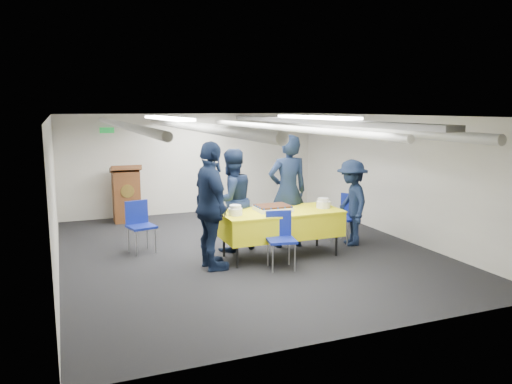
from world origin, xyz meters
TOP-DOWN VIEW (x-y plane):
  - ground at (0.00, 0.00)m, footprint 7.00×7.00m
  - room_shell at (0.09, 0.41)m, footprint 6.00×7.00m
  - serving_table at (0.42, -0.51)m, footprint 1.98×0.90m
  - sheet_cake at (0.30, -0.47)m, footprint 0.56×0.44m
  - plate_stack_left at (-0.38, -0.56)m, footprint 0.22×0.22m
  - plate_stack_right at (1.19, -0.56)m, footprint 0.24×0.24m
  - podium at (-1.60, 3.05)m, footprint 0.62×0.53m
  - chair_near at (0.18, -1.03)m, footprint 0.49×0.49m
  - chair_right at (1.96, -0.08)m, footprint 0.56×0.56m
  - chair_left at (-1.69, 0.63)m, footprint 0.51×0.51m
  - sailor_a at (0.79, -0.00)m, footprint 0.74×0.50m
  - sailor_b at (-0.20, 0.15)m, footprint 1.00×0.86m
  - sailor_c at (-0.81, -0.72)m, footprint 0.52×1.16m
  - sailor_d at (1.90, -0.32)m, footprint 0.78×1.09m

SIDE VIEW (x-z plane):
  - ground at x=0.00m, z-range 0.00..0.00m
  - chair_near at x=0.18m, z-range 0.10..0.97m
  - chair_right at x=1.96m, z-range 0.10..0.97m
  - chair_left at x=-1.69m, z-range 0.10..0.97m
  - serving_table at x=0.42m, z-range 0.17..0.94m
  - podium at x=-1.60m, z-range -0.01..1.24m
  - sailor_d at x=1.90m, z-range 0.00..1.53m
  - sheet_cake at x=0.30m, z-range 0.77..0.87m
  - plate_stack_left at x=-0.38m, z-range 0.76..0.92m
  - plate_stack_right at x=1.19m, z-range 0.76..0.93m
  - sailor_b at x=-0.20m, z-range 0.00..1.75m
  - sailor_c at x=-0.81m, z-range 0.00..1.95m
  - sailor_a at x=0.79m, z-range 0.00..1.97m
  - room_shell at x=0.09m, z-range 0.66..2.96m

